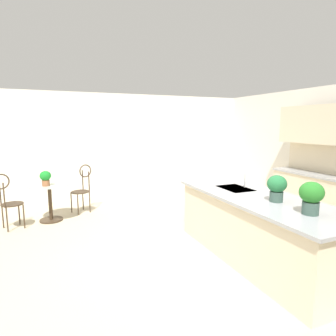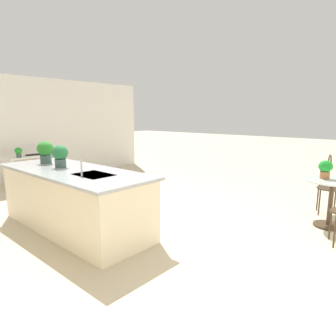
% 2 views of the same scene
% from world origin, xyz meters
% --- Properties ---
extents(ground_plane, '(40.00, 40.00, 0.00)m').
position_xyz_m(ground_plane, '(0.00, 0.00, 0.00)').
color(ground_plane, beige).
extents(wall_left_window, '(0.12, 7.80, 2.70)m').
position_xyz_m(wall_left_window, '(-4.26, 0.00, 1.35)').
color(wall_left_window, silver).
rests_on(wall_left_window, ground).
extents(kitchen_island, '(2.80, 1.06, 0.92)m').
position_xyz_m(kitchen_island, '(0.30, 0.85, 0.46)').
color(kitchen_island, beige).
rests_on(kitchen_island, ground).
extents(back_counter_run, '(2.44, 0.64, 1.52)m').
position_xyz_m(back_counter_run, '(-0.40, 3.21, 0.49)').
color(back_counter_run, beige).
rests_on(back_counter_run, ground).
extents(upper_cabinet_run, '(2.40, 0.36, 0.76)m').
position_xyz_m(upper_cabinet_run, '(-0.40, 3.18, 1.90)').
color(upper_cabinet_run, beige).
rests_on(upper_cabinet_run, back_counter_run).
extents(bistro_table, '(0.80, 0.80, 0.74)m').
position_xyz_m(bistro_table, '(-2.61, -1.83, 0.45)').
color(bistro_table, '#3D2D1E').
rests_on(bistro_table, ground).
extents(chair_near_window, '(0.50, 0.52, 1.04)m').
position_xyz_m(chair_near_window, '(-2.95, -1.17, 0.57)').
color(chair_near_window, '#3D2D1E').
rests_on(chair_near_window, ground).
extents(chair_by_island, '(0.49, 0.52, 1.04)m').
position_xyz_m(chair_by_island, '(-2.40, -2.52, 0.57)').
color(chair_by_island, '#3D2D1E').
rests_on(chair_by_island, ground).
extents(sink_faucet, '(0.02, 0.02, 0.22)m').
position_xyz_m(sink_faucet, '(-0.25, 1.03, 1.03)').
color(sink_faucet, '#B2B5BA').
rests_on(sink_faucet, kitchen_island).
extents(potted_plant_on_table, '(0.21, 0.21, 0.29)m').
position_xyz_m(potted_plant_on_table, '(-2.48, -1.88, 0.91)').
color(potted_plant_on_table, '#9E603D').
rests_on(potted_plant_on_table, bistro_table).
extents(potted_plant_counter_far, '(0.26, 0.26, 0.37)m').
position_xyz_m(potted_plant_counter_far, '(1.15, 0.83, 1.13)').
color(potted_plant_counter_far, '#385147').
rests_on(potted_plant_counter_far, kitchen_island).
extents(potted_plant_counter_near, '(0.25, 0.25, 0.35)m').
position_xyz_m(potted_plant_counter_near, '(0.60, 0.86, 1.12)').
color(potted_plant_counter_near, '#385147').
rests_on(potted_plant_counter_near, kitchen_island).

